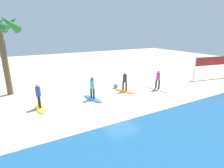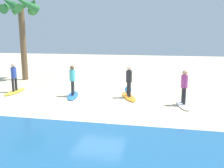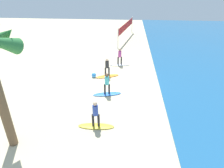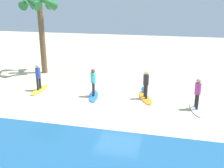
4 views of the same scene
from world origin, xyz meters
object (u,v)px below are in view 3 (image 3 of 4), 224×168
at_px(surfer_yellow, 95,112).
at_px(surfboard_white, 120,65).
at_px(surfer_white, 120,55).
at_px(surfboard_orange, 107,76).
at_px(surfer_orange, 107,66).
at_px(beach_ball, 94,75).
at_px(surfboard_yellow, 96,126).
at_px(surfer_blue, 107,82).
at_px(surfboard_blue, 107,94).
at_px(volleyball_net, 126,27).

bearing_deg(surfer_yellow, surfboard_white, 174.88).
height_order(surfer_white, surfboard_orange, surfer_white).
height_order(surfer_orange, beach_ball, surfer_orange).
bearing_deg(surfboard_white, surfboard_yellow, -102.93).
relative_size(surfboard_orange, surfer_blue, 1.28).
height_order(surfer_white, surfboard_yellow, surfer_white).
xyz_separation_m(surfer_white, surfboard_blue, (5.90, -0.63, -0.99)).
distance_m(surfer_white, surfboard_blue, 6.01).
xyz_separation_m(surfboard_yellow, volleyball_net, (-19.55, 1.21, 1.74)).
bearing_deg(surfboard_blue, surfer_blue, -13.99).
bearing_deg(surfboard_yellow, surfboard_orange, 88.72).
xyz_separation_m(surfboard_white, volleyball_net, (-9.92, 0.35, 1.74)).
distance_m(surfboard_orange, volleyball_net, 12.92).
relative_size(surfer_white, surfer_orange, 1.00).
xyz_separation_m(surfer_yellow, beach_ball, (-6.61, -1.25, -0.83)).
bearing_deg(volleyball_net, surfboard_orange, -5.82).
xyz_separation_m(surfboard_blue, beach_ball, (-2.88, -1.49, 0.16)).
bearing_deg(surfboard_orange, surfer_white, 49.40).
relative_size(surfer_orange, volleyball_net, 0.18).
relative_size(surfboard_white, surfer_yellow, 1.28).
bearing_deg(surfer_white, surfboard_yellow, -5.12).
xyz_separation_m(surfer_blue, beach_ball, (-2.88, -1.49, -0.83)).
height_order(surfer_orange, surfer_blue, same).
bearing_deg(surfboard_blue, beach_ball, 103.27).
distance_m(surfboard_white, surfer_yellow, 9.72).
xyz_separation_m(surfer_white, surfboard_yellow, (9.63, -0.86, -0.99)).
height_order(surfboard_white, surfer_blue, surfer_blue).
bearing_deg(surfboard_blue, surfer_white, 69.95).
bearing_deg(surfer_orange, beach_ball, -80.11).
height_order(surfboard_white, surfboard_blue, same).
xyz_separation_m(surfboard_orange, surfer_orange, (0.00, 0.00, 0.99)).
relative_size(surfer_white, surfboard_orange, 0.78).
relative_size(surfboard_blue, surfer_blue, 1.28).
xyz_separation_m(surfer_blue, volleyball_net, (-15.82, 0.97, 0.75)).
distance_m(surfer_blue, surfboard_yellow, 3.87).
distance_m(surfboard_orange, surfboard_blue, 3.10).
bearing_deg(surfboard_yellow, volleyball_net, 84.45).
distance_m(surfer_white, surfer_blue, 5.93).
relative_size(surfer_orange, surfer_yellow, 1.00).
height_order(surfboard_orange, volleyball_net, volleyball_net).
height_order(surfboard_blue, surfer_blue, surfer_blue).
bearing_deg(volleyball_net, surfboard_white, -2.01).
bearing_deg(beach_ball, surfer_white, 144.98).
distance_m(surfer_white, surfer_orange, 2.97).
bearing_deg(volleyball_net, surfer_orange, -5.82).
bearing_deg(surfer_orange, volleyball_net, 174.18).
height_order(surfboard_yellow, beach_ball, beach_ball).
bearing_deg(surfboard_yellow, surfer_yellow, -2.00).
distance_m(surfer_white, beach_ball, 3.77).
height_order(surfboard_white, surfer_orange, surfer_orange).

